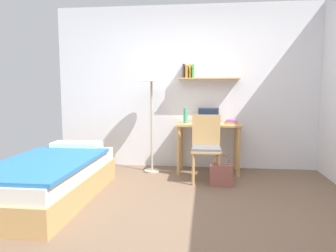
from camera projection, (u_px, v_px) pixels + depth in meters
The scene contains 10 objects.
ground_plane at pixel (181, 214), 3.26m from camera, with size 5.28×5.28×0.00m, color brown.
wall_back at pixel (191, 88), 5.10m from camera, with size 4.40×0.27×2.60m.
bed at pixel (51, 179), 3.68m from camera, with size 0.98×2.01×0.54m.
desk at pixel (208, 133), 4.83m from camera, with size 0.97×0.53×0.76m.
desk_chair at pixel (206, 145), 4.36m from camera, with size 0.42×0.39×0.92m.
standing_lamp at pixel (151, 80), 4.75m from camera, with size 0.40×0.40×1.61m.
laptop at pixel (208, 119), 4.90m from camera, with size 0.33×0.24×0.23m.
water_bottle at pixel (186, 116), 4.81m from camera, with size 0.06×0.06×0.23m, color #42A87F.
book_stack at pixel (231, 121), 4.82m from camera, with size 0.20×0.24×0.06m.
handbag at pixel (221, 175), 4.16m from camera, with size 0.30×0.12×0.44m.
Camera 1 is at (0.24, -3.12, 1.28)m, focal length 33.75 mm.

